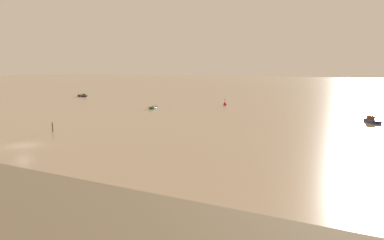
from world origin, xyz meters
name	(u,v)px	position (x,y,z in m)	size (l,w,h in m)	color
ground_plane	(23,146)	(0.00, 0.00, 0.00)	(800.00, 800.00, 0.00)	tan
rowboat_moored_1	(153,108)	(-10.39, 49.10, 0.19)	(2.48, 4.65, 0.70)	#23602D
motorboat_moored_0	(83,96)	(-57.35, 70.16, 0.26)	(5.76, 3.74, 1.87)	black
motorboat_moored_2	(371,121)	(44.21, 49.53, 0.32)	(3.89, 5.88, 2.12)	navy
channel_buoy	(225,104)	(3.97, 66.43, 0.46)	(0.90, 0.90, 2.30)	red
mooring_post_near	(53,127)	(-5.35, 10.05, 0.83)	(0.22, 0.22, 1.95)	#483323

